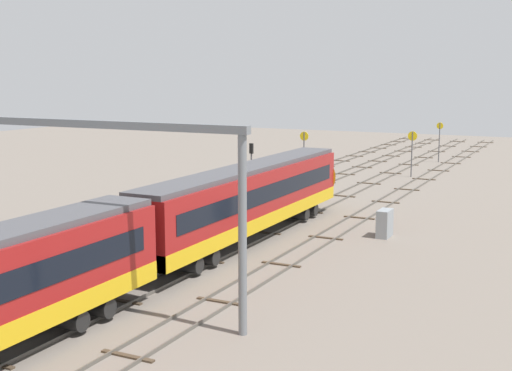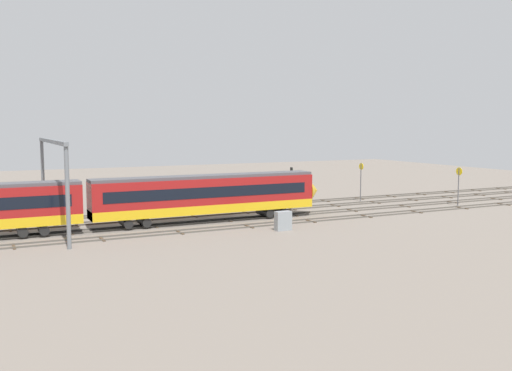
# 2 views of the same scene
# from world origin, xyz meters

# --- Properties ---
(ground_plane) EXTENTS (160.67, 160.67, 0.00)m
(ground_plane) POSITION_xyz_m (0.00, 0.00, 0.00)
(ground_plane) COLOR slate
(track_near_foreground) EXTENTS (144.67, 2.40, 0.16)m
(track_near_foreground) POSITION_xyz_m (-0.00, -6.47, 0.07)
(track_near_foreground) COLOR #59544C
(track_near_foreground) RESTS_ON ground
(track_with_train) EXTENTS (144.67, 2.40, 0.16)m
(track_with_train) POSITION_xyz_m (0.00, -2.16, 0.07)
(track_with_train) COLOR #59544C
(track_with_train) RESTS_ON ground
(track_middle) EXTENTS (144.67, 2.40, 0.16)m
(track_middle) POSITION_xyz_m (0.00, 2.16, 0.07)
(track_middle) COLOR #59544C
(track_middle) RESTS_ON ground
(track_second_far) EXTENTS (144.67, 2.40, 0.16)m
(track_second_far) POSITION_xyz_m (-0.00, 6.47, 0.07)
(track_second_far) COLOR #59544C
(track_second_far) RESTS_ON ground
(overhead_gantry) EXTENTS (0.40, 19.41, 8.76)m
(overhead_gantry) POSITION_xyz_m (-21.26, 0.02, 6.64)
(overhead_gantry) COLOR slate
(overhead_gantry) RESTS_ON ground
(speed_sign_near_foreground) EXTENTS (0.14, 0.99, 4.85)m
(speed_sign_near_foreground) POSITION_xyz_m (26.55, -4.81, 3.22)
(speed_sign_near_foreground) COLOR #4C4C51
(speed_sign_near_foreground) RESTS_ON ground
(speed_sign_mid_trackside) EXTENTS (0.14, 0.82, 4.93)m
(speed_sign_mid_trackside) POSITION_xyz_m (40.39, -4.85, 3.13)
(speed_sign_mid_trackside) COLOR #4C4C51
(speed_sign_mid_trackside) RESTS_ON ground
(speed_sign_far_trackside) EXTENTS (0.14, 0.91, 5.13)m
(speed_sign_far_trackside) POSITION_xyz_m (18.03, 4.03, 3.32)
(speed_sign_far_trackside) COLOR #4C4C51
(speed_sign_far_trackside) RESTS_ON ground
(signal_light_trackside_departure) EXTENTS (0.31, 0.32, 4.84)m
(signal_light_trackside_departure) POSITION_xyz_m (7.83, 4.81, 3.15)
(signal_light_trackside_departure) COLOR #4C4C51
(signal_light_trackside_departure) RESTS_ON ground
(relay_cabinet) EXTENTS (1.60, 0.78, 1.86)m
(relay_cabinet) POSITION_xyz_m (-1.49, -9.85, 0.93)
(relay_cabinet) COLOR gray
(relay_cabinet) RESTS_ON ground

